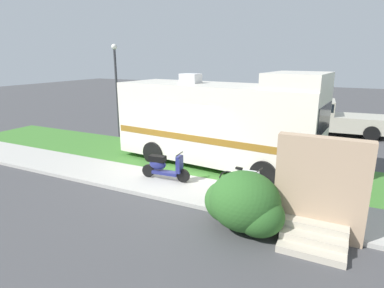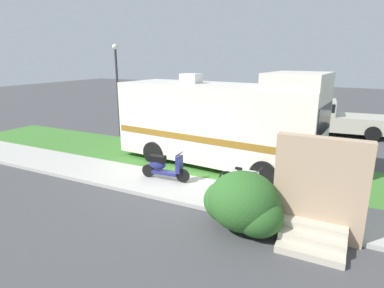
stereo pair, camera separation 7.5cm
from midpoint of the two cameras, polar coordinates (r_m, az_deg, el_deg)
name	(u,v)px [view 1 (the left image)]	position (r m, az deg, el deg)	size (l,w,h in m)	color
ground_plane	(180,174)	(11.57, -2.28, -5.43)	(80.00, 80.00, 0.00)	#424244
sidewalk	(163,184)	(10.59, -5.41, -7.16)	(24.00, 2.00, 0.12)	#ADAAA3
grass_strip	(198,161)	(12.82, 0.92, -3.14)	(24.00, 3.40, 0.08)	#3D752D
motorhome_rv	(219,122)	(12.16, 4.64, 3.99)	(7.85, 3.20, 3.61)	silver
scooter	(163,166)	(10.69, -5.31, -3.98)	(1.74, 0.50, 0.97)	black
bicycle	(244,184)	(9.56, 9.09, -7.00)	(1.68, 0.52, 0.89)	black
pickup_truck_near	(193,115)	(17.93, -0.02, 5.25)	(5.38, 2.38, 1.82)	#B7B29E
pickup_truck_far	(328,116)	(19.05, 22.93, 4.67)	(5.41, 2.52, 1.84)	#B7B29E
porch_steps	(319,200)	(7.86, 21.40, -9.24)	(2.00, 1.26, 2.40)	#BCB29E
bush_by_porch	(243,204)	(7.88, 8.89, -10.49)	(2.05, 1.54, 1.45)	#2D6026
bottle_green	(350,213)	(9.22, 26.09, -11.06)	(0.06, 0.06, 0.28)	navy
bottle_spare	(349,224)	(8.66, 26.07, -12.77)	(0.06, 0.06, 0.29)	#19722D
street_lamp_post	(116,83)	(17.04, -13.48, 10.62)	(0.28, 0.28, 4.72)	#333338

